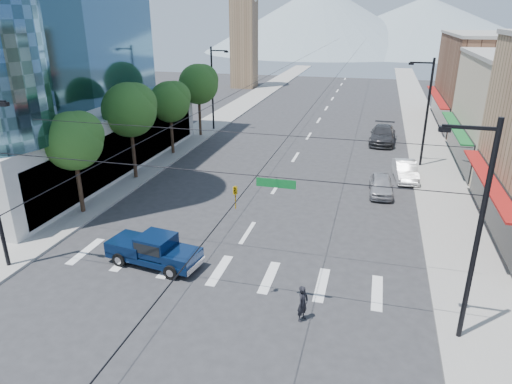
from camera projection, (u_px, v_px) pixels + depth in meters
The scene contains 19 objects.
ground at pixel (213, 287), 21.84m from camera, with size 160.00×160.00×0.00m, color #28282B.
sidewalk_left at pixel (231, 112), 60.69m from camera, with size 4.00×120.00×0.15m, color gray.
sidewalk_right at pixel (420, 122), 54.95m from camera, with size 4.00×120.00×0.15m, color gray.
shop_far at pixel (501, 83), 51.24m from camera, with size 12.00×18.00×10.00m, color brown.
clock_tower at pixel (244, 24), 77.73m from camera, with size 4.80×4.80×20.40m.
mountain_left at pixel (320, 18), 156.45m from camera, with size 80.00×80.00×22.00m, color gray.
mountain_right at pixel (424, 24), 157.80m from camera, with size 90.00×90.00×18.00m, color gray.
tree_near at pixel (75, 139), 28.16m from camera, with size 3.65×3.64×6.71m.
tree_midnear at pixel (131, 108), 34.24m from camera, with size 4.09×4.09×7.52m.
tree_midfar at pixel (171, 100), 40.76m from camera, with size 3.65×3.64×6.71m.
tree_far at pixel (200, 83), 46.84m from camera, with size 4.09×4.09×7.52m.
signal_rig at pixel (206, 206), 19.20m from camera, with size 21.80×0.20×9.00m.
lamp_pole_nw at pixel (213, 86), 49.60m from camera, with size 2.00×0.25×9.00m.
lamp_pole_ne at pixel (426, 109), 37.29m from camera, with size 2.00×0.25×9.00m.
pickup_truck at pixel (153, 249), 23.48m from camera, with size 5.22×2.51×1.70m.
pedestrian at pixel (303, 303), 19.19m from camera, with size 0.60×0.39×1.63m, color black.
parked_car_near at pixel (381, 185), 32.87m from camera, with size 1.64×4.08×1.39m, color #A4A3A8.
parked_car_mid at pixel (405, 171), 35.73m from camera, with size 1.56×4.47×1.47m, color silver.
parked_car_far at pixel (383, 135), 45.97m from camera, with size 2.40×5.89×1.71m, color #353437.
Camera 1 is at (6.78, -17.53, 12.18)m, focal length 32.00 mm.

